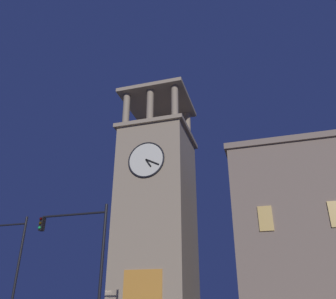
# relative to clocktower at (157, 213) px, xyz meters

# --- Properties ---
(clocktower) EXTENTS (6.94, 7.25, 24.31)m
(clocktower) POSITION_rel_clocktower_xyz_m (0.00, 0.00, 0.00)
(clocktower) COLOR gray
(clocktower) RESTS_ON ground_plane
(traffic_signal_mid) EXTENTS (4.15, 0.41, 6.48)m
(traffic_signal_mid) POSITION_rel_clocktower_xyz_m (-0.21, 13.31, -5.00)
(traffic_signal_mid) COLOR black
(traffic_signal_mid) RESTS_ON ground_plane
(traffic_signal_far) EXTENTS (3.72, 0.41, 6.92)m
(traffic_signal_far) POSITION_rel_clocktower_xyz_m (6.91, 10.58, -4.79)
(traffic_signal_far) COLOR black
(traffic_signal_far) RESTS_ON ground_plane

